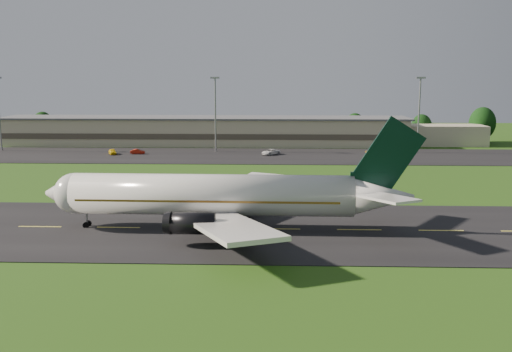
{
  "coord_description": "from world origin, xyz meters",
  "views": [
    {
      "loc": [
        21.67,
        -75.27,
        20.75
      ],
      "look_at": [
        18.68,
        8.0,
        6.0
      ],
      "focal_mm": 40.0,
      "sensor_mm": 36.0,
      "label": 1
    }
  ],
  "objects_px": {
    "terminal": "(226,132)",
    "service_vehicle_b": "(138,152)",
    "service_vehicle_d": "(374,154)",
    "light_mast_east": "(419,106)",
    "service_vehicle_a": "(112,152)",
    "airliner": "(219,196)",
    "light_mast_centre": "(215,105)",
    "service_vehicle_c": "(271,152)"
  },
  "relations": [
    {
      "from": "light_mast_centre",
      "to": "service_vehicle_d",
      "type": "bearing_deg",
      "value": -11.78
    },
    {
      "from": "airliner",
      "to": "service_vehicle_c",
      "type": "xyz_separation_m",
      "value": [
        6.32,
        73.62,
        -3.82
      ]
    },
    {
      "from": "service_vehicle_b",
      "to": "service_vehicle_c",
      "type": "height_order",
      "value": "service_vehicle_c"
    },
    {
      "from": "terminal",
      "to": "light_mast_centre",
      "type": "relative_size",
      "value": 7.13
    },
    {
      "from": "terminal",
      "to": "light_mast_centre",
      "type": "xyz_separation_m",
      "value": [
        -1.4,
        -16.18,
        8.75
      ]
    },
    {
      "from": "light_mast_east",
      "to": "service_vehicle_c",
      "type": "xyz_separation_m",
      "value": [
        -39.79,
        -6.39,
        -11.89
      ]
    },
    {
      "from": "light_mast_centre",
      "to": "service_vehicle_a",
      "type": "distance_m",
      "value": 30.11
    },
    {
      "from": "service_vehicle_a",
      "to": "service_vehicle_c",
      "type": "relative_size",
      "value": 0.79
    },
    {
      "from": "light_mast_centre",
      "to": "light_mast_east",
      "type": "height_order",
      "value": "same"
    },
    {
      "from": "service_vehicle_c",
      "to": "airliner",
      "type": "bearing_deg",
      "value": -51.08
    },
    {
      "from": "airliner",
      "to": "terminal",
      "type": "xyz_separation_m",
      "value": [
        -7.5,
        96.2,
        -0.67
      ]
    },
    {
      "from": "terminal",
      "to": "service_vehicle_c",
      "type": "xyz_separation_m",
      "value": [
        13.81,
        -22.58,
        -3.15
      ]
    },
    {
      "from": "light_mast_centre",
      "to": "service_vehicle_c",
      "type": "xyz_separation_m",
      "value": [
        15.21,
        -6.39,
        -11.89
      ]
    },
    {
      "from": "service_vehicle_a",
      "to": "airliner",
      "type": "bearing_deg",
      "value": -87.15
    },
    {
      "from": "light_mast_centre",
      "to": "service_vehicle_c",
      "type": "bearing_deg",
      "value": -22.8
    },
    {
      "from": "terminal",
      "to": "service_vehicle_d",
      "type": "relative_size",
      "value": 31.93
    },
    {
      "from": "terminal",
      "to": "service_vehicle_d",
      "type": "xyz_separation_m",
      "value": [
        40.44,
        -24.91,
        -3.23
      ]
    },
    {
      "from": "light_mast_centre",
      "to": "service_vehicle_a",
      "type": "height_order",
      "value": "light_mast_centre"
    },
    {
      "from": "terminal",
      "to": "service_vehicle_c",
      "type": "relative_size",
      "value": 27.06
    },
    {
      "from": "terminal",
      "to": "service_vehicle_a",
      "type": "height_order",
      "value": "terminal"
    },
    {
      "from": "light_mast_east",
      "to": "service_vehicle_a",
      "type": "xyz_separation_m",
      "value": [
        -81.71,
        -7.15,
        -11.92
      ]
    },
    {
      "from": "service_vehicle_b",
      "to": "service_vehicle_d",
      "type": "distance_m",
      "value": 62.14
    },
    {
      "from": "service_vehicle_b",
      "to": "light_mast_centre",
      "type": "bearing_deg",
      "value": -76.95
    },
    {
      "from": "airliner",
      "to": "service_vehicle_d",
      "type": "relative_size",
      "value": 11.29
    },
    {
      "from": "terminal",
      "to": "service_vehicle_b",
      "type": "relative_size",
      "value": 38.25
    },
    {
      "from": "light_mast_centre",
      "to": "service_vehicle_b",
      "type": "height_order",
      "value": "light_mast_centre"
    },
    {
      "from": "light_mast_east",
      "to": "service_vehicle_b",
      "type": "bearing_deg",
      "value": -175.33
    },
    {
      "from": "light_mast_east",
      "to": "service_vehicle_b",
      "type": "distance_m",
      "value": 76.44
    },
    {
      "from": "light_mast_centre",
      "to": "service_vehicle_b",
      "type": "distance_m",
      "value": 24.33
    },
    {
      "from": "light_mast_east",
      "to": "service_vehicle_a",
      "type": "bearing_deg",
      "value": -175.0
    },
    {
      "from": "service_vehicle_c",
      "to": "terminal",
      "type": "bearing_deg",
      "value": 165.28
    },
    {
      "from": "light_mast_east",
      "to": "service_vehicle_c",
      "type": "distance_m",
      "value": 42.01
    },
    {
      "from": "light_mast_centre",
      "to": "service_vehicle_c",
      "type": "distance_m",
      "value": 20.34
    },
    {
      "from": "terminal",
      "to": "light_mast_east",
      "type": "bearing_deg",
      "value": -16.8
    },
    {
      "from": "terminal",
      "to": "service_vehicle_b",
      "type": "bearing_deg",
      "value": -134.11
    },
    {
      "from": "service_vehicle_b",
      "to": "service_vehicle_d",
      "type": "relative_size",
      "value": 0.83
    },
    {
      "from": "service_vehicle_b",
      "to": "airliner",
      "type": "bearing_deg",
      "value": -162.3
    },
    {
      "from": "light_mast_centre",
      "to": "service_vehicle_b",
      "type": "relative_size",
      "value": 5.37
    },
    {
      "from": "airliner",
      "to": "light_mast_east",
      "type": "relative_size",
      "value": 2.52
    },
    {
      "from": "light_mast_centre",
      "to": "service_vehicle_a",
      "type": "bearing_deg",
      "value": -165.02
    },
    {
      "from": "light_mast_centre",
      "to": "light_mast_east",
      "type": "relative_size",
      "value": 1.0
    },
    {
      "from": "service_vehicle_b",
      "to": "service_vehicle_d",
      "type": "height_order",
      "value": "service_vehicle_d"
    }
  ]
}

